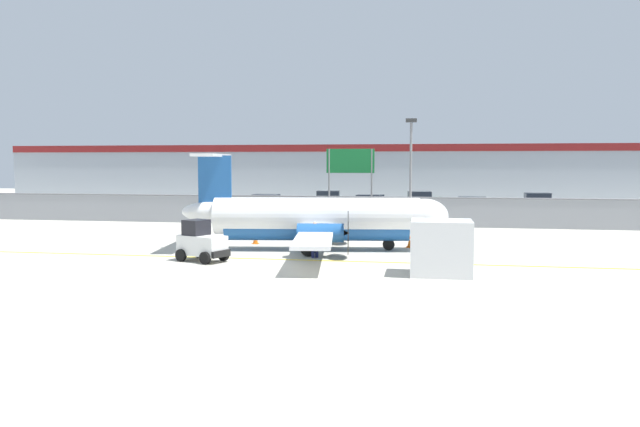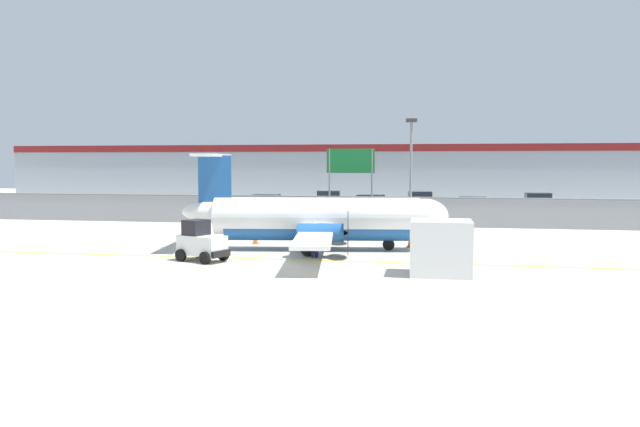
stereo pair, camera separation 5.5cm
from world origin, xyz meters
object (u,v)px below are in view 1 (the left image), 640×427
traffic_cone_near_right (410,241)px  ground_crew_worker (315,238)px  cargo_container (441,248)px  parked_car_0 (218,202)px  parked_car_2 (327,199)px  parked_car_3 (369,204)px  apron_light_pole (411,165)px  traffic_cone_far_left (256,238)px  parked_car_4 (421,200)px  parked_car_5 (471,206)px  baggage_tug (201,242)px  parked_car_6 (539,202)px  highway_sign (350,167)px  parked_car_1 (265,203)px  commuter_airplane (321,219)px  traffic_cone_near_left (307,239)px

traffic_cone_near_right → ground_crew_worker: bearing=-134.8°
traffic_cone_near_right → cargo_container: bearing=-79.5°
parked_car_0 → parked_car_2: (8.98, 6.46, 0.00)m
traffic_cone_near_right → parked_car_3: bearing=101.4°
parked_car_0 → apron_light_pole: (17.68, -13.76, 3.41)m
cargo_container → traffic_cone_far_left: cargo_container is taller
parked_car_4 → parked_car_5: same height
baggage_tug → parked_car_6: baggage_tug is taller
baggage_tug → traffic_cone_near_right: (9.25, 6.25, -0.54)m
ground_crew_worker → highway_sign: highway_sign is taller
cargo_container → ground_crew_worker: bearing=148.0°
parked_car_1 → parked_car_2: bearing=-119.1°
parked_car_2 → parked_car_5: size_ratio=1.00×
ground_crew_worker → parked_car_1: 25.67m
parked_car_0 → parked_car_4: (18.06, 6.62, 0.00)m
parked_car_2 → parked_car_4: (9.09, 0.16, 0.00)m
cargo_container → highway_sign: (-6.32, 21.15, 3.04)m
cargo_container → parked_car_5: size_ratio=0.57×
parked_car_1 → parked_car_6: (24.09, 6.74, 0.00)m
cargo_container → apron_light_pole: (-1.68, 15.11, 3.20)m
parked_car_3 → highway_sign: bearing=92.0°
commuter_airplane → parked_car_3: size_ratio=3.67×
traffic_cone_near_left → apron_light_pole: bearing=53.3°
commuter_airplane → parked_car_4: size_ratio=3.68×
parked_car_3 → parked_car_4: (4.34, 6.90, 0.00)m
parked_car_1 → parked_car_3: (9.04, 0.92, 0.00)m
ground_crew_worker → parked_car_0: 28.70m
ground_crew_worker → highway_sign: (-0.53, 17.56, 3.19)m
ground_crew_worker → parked_car_3: bearing=-35.2°
ground_crew_worker → cargo_container: (5.80, -3.58, 0.15)m
parked_car_4 → parked_car_3: bearing=-128.5°
parked_car_0 → parked_car_1: bearing=-12.1°
parked_car_2 → traffic_cone_near_left: bearing=92.7°
traffic_cone_near_right → apron_light_pole: size_ratio=0.09×
cargo_container → traffic_cone_near_left: (-7.02, 7.94, -0.79)m
traffic_cone_near_right → baggage_tug: bearing=-146.0°
parked_car_1 → ground_crew_worker: bearing=110.4°
ground_crew_worker → parked_car_5: size_ratio=0.39×
traffic_cone_near_right → parked_car_6: 28.63m
traffic_cone_near_left → traffic_cone_far_left: size_ratio=1.00×
baggage_tug → ground_crew_worker: (4.92, 1.89, 0.10)m
highway_sign → parked_car_1: bearing=142.0°
baggage_tug → parked_car_4: 35.09m
baggage_tug → highway_sign: 20.22m
traffic_cone_near_right → parked_car_4: parked_car_4 is taller
baggage_tug → traffic_cone_near_left: (3.70, 6.25, -0.54)m
traffic_cone_near_right → highway_sign: (-4.85, 13.21, 3.83)m
parked_car_4 → ground_crew_worker: bearing=-104.4°
baggage_tug → traffic_cone_near_right: bearing=57.4°
traffic_cone_near_left → parked_car_0: size_ratio=0.15×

